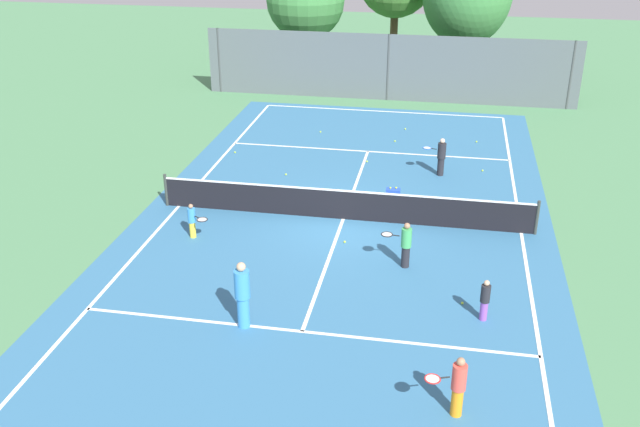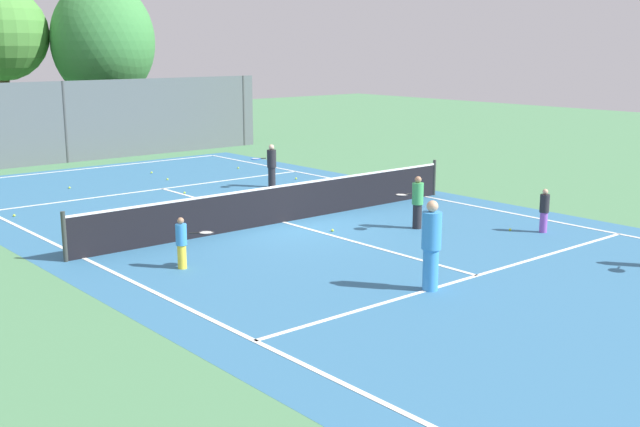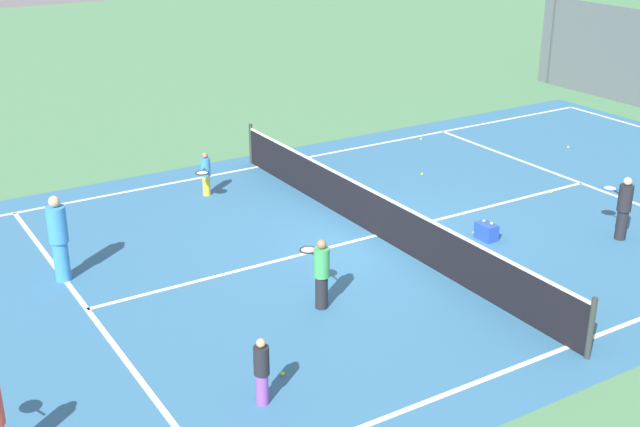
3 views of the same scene
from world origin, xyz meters
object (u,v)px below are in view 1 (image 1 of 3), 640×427
player_3 (457,386)px  tennis_ball_5 (286,174)px  player_5 (243,294)px  tennis_ball_8 (367,161)px  tennis_ball_3 (483,171)px  tennis_ball_6 (405,129)px  tennis_ball_10 (395,141)px  player_0 (441,156)px  player_1 (485,300)px  tennis_ball_11 (321,132)px  tennis_ball_0 (382,197)px  ball_crate (393,194)px  tennis_ball_1 (284,201)px  player_2 (405,244)px  tennis_ball_4 (462,303)px  tennis_ball_12 (345,242)px  tennis_ball_7 (235,152)px  player_4 (193,220)px  tennis_ball_9 (476,142)px

player_3 → tennis_ball_5: 13.57m
player_5 → tennis_ball_8: (1.54, 11.62, -0.86)m
tennis_ball_3 → tennis_ball_8: same height
tennis_ball_6 → tennis_ball_10: 1.71m
tennis_ball_8 → player_0: bearing=-16.7°
player_1 → tennis_ball_11: player_1 is taller
tennis_ball_0 → tennis_ball_8: bearing=105.7°
player_1 → tennis_ball_5: player_1 is taller
ball_crate → tennis_ball_0: (-0.35, -0.03, -0.15)m
player_5 → tennis_ball_1: player_5 is taller
player_0 → tennis_ball_11: bearing=142.2°
player_2 → tennis_ball_4: size_ratio=20.34×
tennis_ball_12 → tennis_ball_6: bearing=85.0°
tennis_ball_10 → tennis_ball_12: 9.43m
player_2 → tennis_ball_7: 10.87m
tennis_ball_6 → tennis_ball_3: bearing=-54.2°
ball_crate → tennis_ball_4: bearing=-69.7°
tennis_ball_1 → tennis_ball_0: bearing=16.4°
player_0 → tennis_ball_4: bearing=-84.4°
player_1 → player_5: size_ratio=0.63×
player_0 → tennis_ball_10: player_0 is taller
player_3 → tennis_ball_10: (-2.66, 16.48, -0.68)m
player_4 → tennis_ball_3: player_4 is taller
player_0 → tennis_ball_9: bearing=70.7°
tennis_ball_7 → tennis_ball_12: same height
player_0 → player_2: player_0 is taller
player_2 → tennis_ball_8: bearing=104.3°
tennis_ball_11 → player_4: bearing=-100.5°
player_1 → tennis_ball_3: bearing=88.9°
tennis_ball_5 → tennis_ball_7: size_ratio=1.00×
player_1 → tennis_ball_1: player_1 is taller
tennis_ball_6 → tennis_ball_8: (-1.14, -4.25, 0.00)m
tennis_ball_8 → tennis_ball_5: bearing=-145.7°
player_0 → tennis_ball_6: player_0 is taller
tennis_ball_7 → player_0: bearing=-6.4°
player_1 → player_2: player_2 is taller
tennis_ball_8 → tennis_ball_12: 6.84m
player_1 → ball_crate: bearing=112.2°
player_2 → ball_crate: size_ratio=2.84×
player_1 → tennis_ball_6: size_ratio=16.64×
tennis_ball_5 → tennis_ball_9: same height
tennis_ball_12 → tennis_ball_3: bearing=58.1°
tennis_ball_5 → tennis_ball_10: size_ratio=1.00×
player_5 → tennis_ball_6: player_5 is taller
tennis_ball_8 → tennis_ball_9: bearing=36.8°
player_4 → ball_crate: player_4 is taller
tennis_ball_7 → tennis_ball_8: size_ratio=1.00×
tennis_ball_0 → tennis_ball_12: same height
player_1 → tennis_ball_7: size_ratio=16.64×
player_1 → tennis_ball_5: (-6.88, 8.41, -0.53)m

